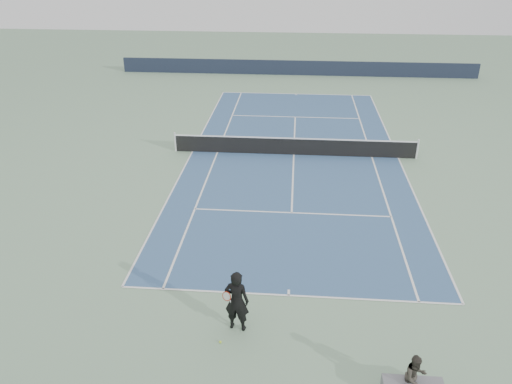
# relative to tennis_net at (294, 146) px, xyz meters

# --- Properties ---
(ground) EXTENTS (80.00, 80.00, 0.00)m
(ground) POSITION_rel_tennis_net_xyz_m (0.00, 0.00, -0.50)
(ground) COLOR gray
(court_surface) EXTENTS (10.97, 23.77, 0.01)m
(court_surface) POSITION_rel_tennis_net_xyz_m (0.00, 0.00, -0.50)
(court_surface) COLOR #36567F
(court_surface) RESTS_ON ground
(tennis_net) EXTENTS (12.90, 0.10, 1.07)m
(tennis_net) POSITION_rel_tennis_net_xyz_m (0.00, 0.00, 0.00)
(tennis_net) COLOR silver
(tennis_net) RESTS_ON ground
(windscreen_far) EXTENTS (30.00, 0.25, 1.20)m
(windscreen_far) POSITION_rel_tennis_net_xyz_m (0.00, 17.88, 0.10)
(windscreen_far) COLOR black
(windscreen_far) RESTS_ON ground
(tennis_player) EXTENTS (0.86, 0.65, 1.99)m
(tennis_player) POSITION_rel_tennis_net_xyz_m (-1.47, -13.49, 0.49)
(tennis_player) COLOR black
(tennis_player) RESTS_ON ground
(tennis_ball) EXTENTS (0.07, 0.07, 0.07)m
(tennis_ball) POSITION_rel_tennis_net_xyz_m (-1.88, -14.15, -0.47)
(tennis_ball) COLOR #C3E52E
(tennis_ball) RESTS_ON ground
(spectator_bench) EXTENTS (1.56, 1.01, 1.31)m
(spectator_bench) POSITION_rel_tennis_net_xyz_m (3.15, -15.60, -0.04)
(spectator_bench) COLOR slate
(spectator_bench) RESTS_ON ground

